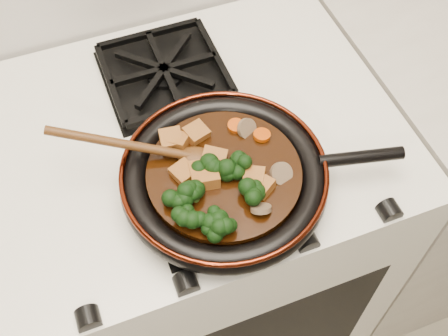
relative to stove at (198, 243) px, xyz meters
name	(u,v)px	position (x,y,z in m)	size (l,w,h in m)	color
stove	(198,243)	(0.00, 0.00, 0.00)	(0.76, 0.60, 0.90)	silver
burner_grate_front	(216,187)	(0.00, -0.14, 0.46)	(0.23, 0.23, 0.03)	black
burner_grate_back	(165,72)	(0.00, 0.14, 0.46)	(0.23, 0.23, 0.03)	black
skillet	(225,177)	(0.02, -0.15, 0.49)	(0.46, 0.34, 0.05)	black
braising_sauce	(224,175)	(0.01, -0.14, 0.50)	(0.25, 0.25, 0.02)	black
tofu_cube_0	(177,141)	(-0.04, -0.06, 0.52)	(0.04, 0.03, 0.02)	brown
tofu_cube_1	(204,175)	(-0.02, -0.14, 0.52)	(0.04, 0.05, 0.02)	brown
tofu_cube_2	(196,133)	(0.00, -0.06, 0.52)	(0.04, 0.03, 0.02)	brown
tofu_cube_3	(171,140)	(-0.05, -0.06, 0.52)	(0.04, 0.04, 0.02)	brown
tofu_cube_4	(214,159)	(0.01, -0.12, 0.52)	(0.04, 0.03, 0.02)	brown
tofu_cube_5	(261,186)	(0.06, -0.19, 0.52)	(0.03, 0.03, 0.02)	brown
tofu_cube_6	(254,179)	(0.05, -0.18, 0.52)	(0.04, 0.03, 0.02)	brown
tofu_cube_7	(184,173)	(-0.05, -0.13, 0.52)	(0.03, 0.04, 0.02)	brown
broccoli_floret_0	(221,227)	(-0.03, -0.24, 0.52)	(0.06, 0.06, 0.05)	black
broccoli_floret_1	(186,217)	(-0.07, -0.21, 0.52)	(0.06, 0.06, 0.05)	black
broccoli_floret_2	(210,223)	(-0.04, -0.23, 0.52)	(0.06, 0.06, 0.05)	black
broccoli_floret_3	(241,165)	(0.04, -0.15, 0.52)	(0.06, 0.06, 0.05)	black
broccoli_floret_4	(207,167)	(-0.01, -0.13, 0.52)	(0.06, 0.06, 0.05)	black
broccoli_floret_5	(254,193)	(0.04, -0.20, 0.52)	(0.06, 0.06, 0.05)	black
broccoli_floret_6	(180,204)	(-0.07, -0.18, 0.52)	(0.06, 0.06, 0.06)	black
broccoli_floret_7	(196,196)	(-0.05, -0.18, 0.52)	(0.06, 0.06, 0.05)	black
broccoli_floret_8	(224,174)	(0.01, -0.15, 0.52)	(0.06, 0.06, 0.05)	black
carrot_coin_0	(236,126)	(0.06, -0.07, 0.51)	(0.03, 0.03, 0.01)	#BA3F05
carrot_coin_1	(256,179)	(0.05, -0.18, 0.51)	(0.03, 0.03, 0.01)	#BA3F05
carrot_coin_2	(186,174)	(-0.05, -0.13, 0.51)	(0.03, 0.03, 0.01)	#BA3F05
carrot_coin_3	(262,135)	(0.10, -0.10, 0.51)	(0.03, 0.03, 0.01)	#BA3F05
mushroom_slice_0	(261,209)	(0.04, -0.23, 0.52)	(0.03, 0.03, 0.01)	brown
mushroom_slice_1	(281,174)	(0.09, -0.18, 0.52)	(0.04, 0.04, 0.01)	brown
mushroom_slice_2	(247,129)	(0.08, -0.08, 0.52)	(0.04, 0.04, 0.01)	brown
mushroom_slice_3	(175,196)	(-0.08, -0.16, 0.52)	(0.03, 0.03, 0.01)	brown
wooden_spoon	(154,149)	(-0.08, -0.08, 0.53)	(0.15, 0.08, 0.24)	#4A290F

